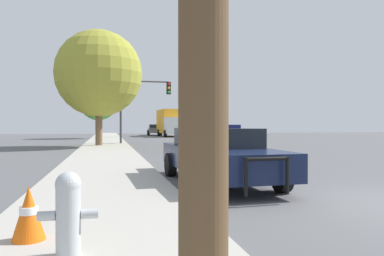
% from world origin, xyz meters
% --- Properties ---
extents(ground_plane, '(110.00, 110.00, 0.00)m').
position_xyz_m(ground_plane, '(0.00, 0.00, 0.00)').
color(ground_plane, '#565659').
extents(sidewalk_left, '(3.00, 110.00, 0.13)m').
position_xyz_m(sidewalk_left, '(-5.10, 0.00, 0.07)').
color(sidewalk_left, '#ADA89E').
rests_on(sidewalk_left, ground_plane).
extents(police_car, '(2.21, 5.31, 1.47)m').
position_xyz_m(police_car, '(-2.29, 3.09, 0.74)').
color(police_car, '#141E3D').
rests_on(police_car, ground_plane).
extents(fire_hydrant, '(0.60, 0.26, 0.87)m').
position_xyz_m(fire_hydrant, '(-5.42, -1.98, 0.59)').
color(fire_hydrant, '#B7BCC1').
rests_on(fire_hydrant, sidewalk_left).
extents(traffic_light, '(3.70, 0.35, 4.62)m').
position_xyz_m(traffic_light, '(-2.53, 21.23, 3.42)').
color(traffic_light, '#424247').
rests_on(traffic_light, sidewalk_left).
extents(car_background_distant, '(2.12, 4.40, 1.47)m').
position_xyz_m(car_background_distant, '(1.30, 44.85, 0.78)').
color(car_background_distant, slate).
rests_on(car_background_distant, ground_plane).
extents(box_truck, '(2.63, 7.79, 3.31)m').
position_xyz_m(box_truck, '(2.55, 39.40, 1.74)').
color(box_truck, silver).
rests_on(box_truck, ground_plane).
extents(tree_sidewalk_far, '(3.99, 3.99, 5.76)m').
position_xyz_m(tree_sidewalk_far, '(-5.89, 34.17, 3.89)').
color(tree_sidewalk_far, brown).
rests_on(tree_sidewalk_far, sidewalk_left).
extents(tree_sidewalk_mid, '(5.60, 5.60, 7.45)m').
position_xyz_m(tree_sidewalk_mid, '(-5.54, 18.95, 4.77)').
color(tree_sidewalk_mid, brown).
rests_on(tree_sidewalk_mid, sidewalk_left).
extents(traffic_cone, '(0.38, 0.38, 0.63)m').
position_xyz_m(traffic_cone, '(-5.93, -1.32, 0.45)').
color(traffic_cone, orange).
rests_on(traffic_cone, sidewalk_left).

